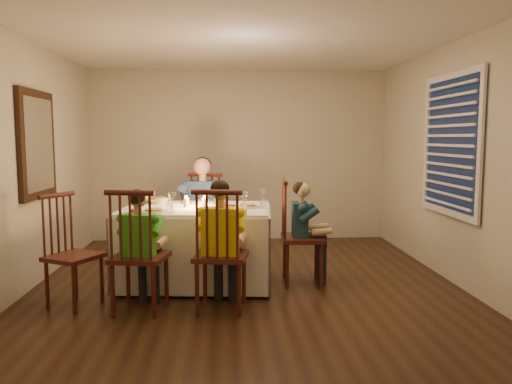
{
  "coord_description": "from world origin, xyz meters",
  "views": [
    {
      "loc": [
        -0.22,
        -5.17,
        1.57
      ],
      "look_at": [
        0.11,
        0.15,
        0.99
      ],
      "focal_mm": 35.0,
      "sensor_mm": 36.0,
      "label": 1
    }
  ],
  "objects": [
    {
      "name": "ground",
      "position": [
        0.0,
        0.0,
        0.0
      ],
      "size": [
        5.0,
        5.0,
        0.0
      ],
      "primitive_type": "plane",
      "color": "black",
      "rests_on": "ground"
    },
    {
      "name": "wall_left",
      "position": [
        -2.25,
        0.0,
        1.3
      ],
      "size": [
        0.02,
        5.0,
        2.6
      ],
      "primitive_type": "cube",
      "color": "beige",
      "rests_on": "ground"
    },
    {
      "name": "wall_right",
      "position": [
        2.25,
        0.0,
        1.3
      ],
      "size": [
        0.02,
        5.0,
        2.6
      ],
      "primitive_type": "cube",
      "color": "beige",
      "rests_on": "ground"
    },
    {
      "name": "wall_back",
      "position": [
        0.0,
        2.5,
        1.3
      ],
      "size": [
        4.5,
        0.02,
        2.6
      ],
      "primitive_type": "cube",
      "color": "beige",
      "rests_on": "ground"
    },
    {
      "name": "ceiling",
      "position": [
        0.0,
        0.0,
        2.6
      ],
      "size": [
        5.0,
        5.0,
        0.0
      ],
      "primitive_type": "plane",
      "color": "white",
      "rests_on": "wall_back"
    },
    {
      "name": "dining_table",
      "position": [
        -0.53,
        0.17,
        0.59
      ],
      "size": [
        1.68,
        1.28,
        0.8
      ],
      "rotation": [
        0.0,
        0.0,
        -0.08
      ],
      "color": "silver",
      "rests_on": "ground"
    },
    {
      "name": "chair_adult",
      "position": [
        -0.5,
        0.99,
        0.0
      ],
      "size": [
        0.53,
        0.51,
        1.13
      ],
      "primitive_type": null,
      "rotation": [
        0.0,
        0.0,
        -0.15
      ],
      "color": "#34120E",
      "rests_on": "ground"
    },
    {
      "name": "chair_near_left",
      "position": [
        -1.0,
        -0.7,
        0.0
      ],
      "size": [
        0.54,
        0.52,
        1.13
      ],
      "primitive_type": null,
      "rotation": [
        0.0,
        0.0,
        2.95
      ],
      "color": "#34120E",
      "rests_on": "ground"
    },
    {
      "name": "chair_near_right",
      "position": [
        -0.26,
        -0.7,
        0.0
      ],
      "size": [
        0.53,
        0.51,
        1.13
      ],
      "primitive_type": null,
      "rotation": [
        0.0,
        0.0,
        2.98
      ],
      "color": "#34120E",
      "rests_on": "ground"
    },
    {
      "name": "chair_end",
      "position": [
        0.61,
        0.07,
        0.0
      ],
      "size": [
        0.47,
        0.49,
        1.13
      ],
      "primitive_type": null,
      "rotation": [
        0.0,
        0.0,
        1.52
      ],
      "color": "#34120E",
      "rests_on": "ground"
    },
    {
      "name": "chair_extra",
      "position": [
        -1.64,
        -0.51,
        0.0
      ],
      "size": [
        0.57,
        0.58,
        1.06
      ],
      "primitive_type": null,
      "rotation": [
        0.0,
        0.0,
        1.07
      ],
      "color": "#34120E",
      "rests_on": "ground"
    },
    {
      "name": "adult",
      "position": [
        -0.5,
        0.99,
        0.0
      ],
      "size": [
        0.57,
        0.53,
        1.33
      ],
      "primitive_type": null,
      "rotation": [
        0.0,
        0.0,
        -0.15
      ],
      "color": "navy",
      "rests_on": "ground"
    },
    {
      "name": "child_green",
      "position": [
        -1.0,
        -0.7,
        0.0
      ],
      "size": [
        0.44,
        0.42,
        1.12
      ],
      "primitive_type": null,
      "rotation": [
        0.0,
        0.0,
        2.95
      ],
      "color": "green",
      "rests_on": "ground"
    },
    {
      "name": "child_yellow",
      "position": [
        -0.26,
        -0.7,
        0.0
      ],
      "size": [
        0.49,
        0.46,
        1.2
      ],
      "primitive_type": null,
      "rotation": [
        0.0,
        0.0,
        2.98
      ],
      "color": "yellow",
      "rests_on": "ground"
    },
    {
      "name": "child_teal",
      "position": [
        0.61,
        0.07,
        0.0
      ],
      "size": [
        0.36,
        0.39,
        1.1
      ],
      "primitive_type": null,
      "rotation": [
        0.0,
        0.0,
        1.52
      ],
      "color": "#1A3942",
      "rests_on": "ground"
    },
    {
      "name": "setting_adult",
      "position": [
        -0.48,
        0.49,
        0.84
      ],
      "size": [
        0.28,
        0.28,
        0.02
      ],
      "primitive_type": "cylinder",
      "rotation": [
        0.0,
        0.0,
        -0.08
      ],
      "color": "silver",
      "rests_on": "dining_table"
    },
    {
      "name": "setting_green",
      "position": [
        -0.93,
        -0.17,
        0.84
      ],
      "size": [
        0.28,
        0.28,
        0.02
      ],
      "primitive_type": "cylinder",
      "rotation": [
        0.0,
        0.0,
        -0.08
      ],
      "color": "silver",
      "rests_on": "dining_table"
    },
    {
      "name": "setting_yellow",
      "position": [
        -0.2,
        -0.19,
        0.84
      ],
      "size": [
        0.28,
        0.28,
        0.02
      ],
      "primitive_type": "cylinder",
      "rotation": [
        0.0,
        0.0,
        -0.08
      ],
      "color": "silver",
      "rests_on": "dining_table"
    },
    {
      "name": "setting_teal",
      "position": [
        0.01,
        0.12,
        0.84
      ],
      "size": [
        0.28,
        0.28,
        0.02
      ],
      "primitive_type": "cylinder",
      "rotation": [
        0.0,
        0.0,
        -0.08
      ],
      "color": "silver",
      "rests_on": "dining_table"
    },
    {
      "name": "candle_left",
      "position": [
        -0.64,
        0.18,
        0.88
      ],
      "size": [
        0.06,
        0.06,
        0.1
      ],
      "primitive_type": "cylinder",
      "color": "white",
      "rests_on": "dining_table"
    },
    {
      "name": "candle_right",
      "position": [
        -0.44,
        0.16,
        0.88
      ],
      "size": [
        0.06,
        0.06,
        0.1
      ],
      "primitive_type": "cylinder",
      "color": "white",
      "rests_on": "dining_table"
    },
    {
      "name": "squash",
      "position": [
        -1.1,
        0.55,
        0.87
      ],
      "size": [
        0.09,
        0.09,
        0.09
      ],
      "primitive_type": "sphere",
      "color": "gold",
      "rests_on": "dining_table"
    },
    {
      "name": "orange_fruit",
      "position": [
        -0.24,
        0.2,
        0.87
      ],
      "size": [
        0.08,
        0.08,
        0.08
      ],
      "primitive_type": "sphere",
      "color": "orange",
      "rests_on": "dining_table"
    },
    {
      "name": "serving_bowl",
      "position": [
        -0.98,
        0.51,
        0.86
      ],
      "size": [
        0.3,
        0.3,
        0.06
      ],
      "primitive_type": "imported",
      "rotation": [
        0.0,
        0.0,
        -0.33
      ],
      "color": "silver",
      "rests_on": "dining_table"
    },
    {
      "name": "wall_mirror",
      "position": [
        -2.22,
        0.3,
        1.5
      ],
      "size": [
        0.06,
        0.95,
        1.15
      ],
      "color": "black",
      "rests_on": "wall_left"
    },
    {
      "name": "window_blinds",
      "position": [
        2.21,
        0.1,
        1.5
      ],
      "size": [
        0.07,
        1.34,
        1.54
      ],
      "color": "black",
      "rests_on": "wall_right"
    }
  ]
}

